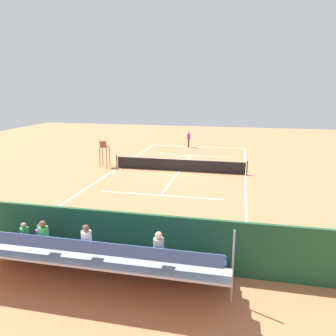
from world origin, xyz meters
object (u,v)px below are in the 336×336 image
Objects in this scene: umpire_chair at (104,151)px; tennis_racket at (183,147)px; equipment_bag at (119,250)px; tennis_player at (189,138)px; tennis_net at (179,165)px; tennis_ball_near at (174,148)px; tennis_ball_far at (207,150)px; bleacher_stand at (92,256)px; courtside_bench at (170,244)px.

tennis_racket is at bearing -114.41° from umpire_chair.
umpire_chair is at bearing -64.95° from equipment_bag.
umpire_chair is 3.71× the size of tennis_racket.
equipment_bag is at bearing 92.58° from tennis_player.
tennis_racket is (1.67, -23.78, -0.16)m from equipment_bag.
equipment_bag reaches higher than tennis_racket.
tennis_net is 9.54m from tennis_ball_near.
tennis_ball_far is at bearing -179.50° from tennis_ball_near.
tennis_player is (0.89, -25.98, 0.09)m from bleacher_stand.
tennis_net is 156.06× the size of tennis_ball_near.
equipment_bag is at bearing 3.68° from courtside_bench.
tennis_racket is at bearing -22.37° from tennis_ball_far.
courtside_bench reaches higher than tennis_racket.
tennis_net is 156.06× the size of tennis_ball_far.
bleacher_stand is (0.06, 15.37, 0.43)m from tennis_net.
bleacher_stand is at bearing 95.22° from tennis_ball_near.
bleacher_stand is 10.07× the size of equipment_bag.
bleacher_stand reaches higher than tennis_ball_far.
umpire_chair is at bearing 65.59° from tennis_racket.
tennis_player is 1.19m from tennis_racket.
courtside_bench is 2.00× the size of equipment_bag.
bleacher_stand is 16.67m from umpire_chair.
umpire_chair reaches higher than courtside_bench.
tennis_ball_near reaches higher than tennis_racket.
tennis_player is at bearing -87.42° from equipment_bag.
tennis_racket is (1.55, -10.38, -0.49)m from tennis_net.
tennis_ball_far is at bearing -92.79° from bleacher_stand.
tennis_ball_far reaches higher than tennis_racket.
umpire_chair is 14.98m from equipment_bag.
tennis_ball_far is (-1.20, -24.64, -0.89)m from bleacher_stand.
equipment_bag is 23.84m from tennis_racket.
tennis_net reaches higher than tennis_ball_far.
umpire_chair is 11.72m from tennis_player.
bleacher_stand is at bearing 84.49° from equipment_bag.
tennis_player is (3.08, -23.89, 0.46)m from courtside_bench.
tennis_net is 15.37m from bleacher_stand.
tennis_racket is (-4.65, -10.25, -1.30)m from umpire_chair.
tennis_racket is at bearing -81.51° from tennis_net.
tennis_ball_near is at bearing 55.98° from tennis_racket.
tennis_player is (0.95, -10.61, 0.51)m from tennis_net.
tennis_net is 13.44m from courtside_bench.
equipment_bag is 13.64× the size of tennis_ball_near.
tennis_player is 2.67m from tennis_ball_far.
tennis_ball_far is (-1.01, -22.68, -0.15)m from equipment_bag.
tennis_player is at bearing -158.53° from tennis_racket.
tennis_ball_near is (1.36, 1.37, -0.98)m from tennis_player.
equipment_bag is 22.70m from tennis_ball_far.
bleacher_stand is 25.81m from tennis_racket.
umpire_chair is at bearing 63.41° from tennis_player.
tennis_net is 10.51m from tennis_racket.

